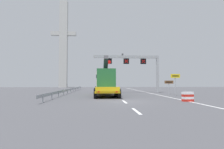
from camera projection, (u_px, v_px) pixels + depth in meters
ground at (123, 102)px, 17.79m from camera, size 112.00×112.00×0.00m
lane_markings at (113, 92)px, 34.32m from camera, size 0.20×47.75×0.01m
edge_line_right at (153, 94)px, 30.14m from camera, size 0.20×63.00×0.01m
overhead_lane_gantry at (135, 63)px, 33.31m from camera, size 11.85×0.90×6.89m
heavy_haul_truck_yellow at (105, 81)px, 28.52m from camera, size 3.18×14.10×5.30m
exit_sign_yellow at (175, 80)px, 25.46m from camera, size 1.26×0.15×2.94m
tourist_info_sign_brown at (169, 84)px, 28.09m from camera, size 1.33×0.15×2.09m
crash_barrier_striped at (188, 97)px, 17.94m from camera, size 1.04×0.59×0.90m
guardrail_left at (70, 90)px, 32.93m from camera, size 0.13×35.25×0.76m
bridge_pylon_distant at (64, 43)px, 68.52m from camera, size 9.00×2.00×31.61m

